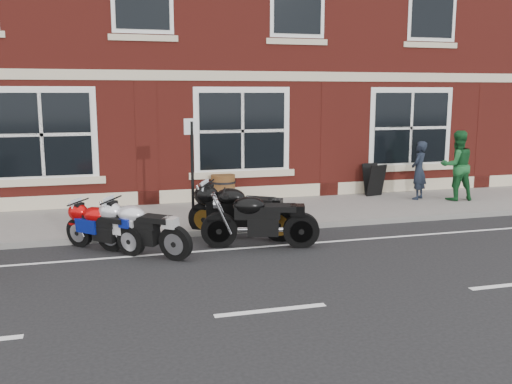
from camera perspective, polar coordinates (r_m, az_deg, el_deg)
ground at (r=10.80m, az=-3.19°, el=-6.07°), size 80.00×80.00×0.00m
sidewalk at (r=13.65m, az=-5.90°, el=-2.46°), size 30.00×3.00×0.12m
kerb at (r=12.13m, az=-4.64°, el=-4.01°), size 30.00×0.16×0.12m
pub_building at (r=20.99m, az=-9.85°, el=18.06°), size 24.00×12.00×12.00m
moto_sport_red at (r=11.17m, az=-15.02°, el=-3.27°), size 1.42×1.42×0.85m
moto_sport_black at (r=11.74m, az=-1.62°, el=-1.73°), size 2.03×1.40×1.05m
moto_sport_silver at (r=10.71m, az=-11.41°, el=-3.40°), size 1.66×1.48×0.94m
moto_naked_black at (r=11.01m, az=0.17°, el=-2.58°), size 2.23×0.78×1.03m
pedestrian_left at (r=15.97m, az=15.98°, el=2.10°), size 0.68×0.66×1.57m
pedestrian_right at (r=16.14m, az=19.45°, el=2.51°), size 0.97×0.79×1.87m
a_board_sign at (r=16.30m, az=11.70°, el=1.22°), size 0.60×0.47×0.90m
barrel_planter at (r=14.96m, az=-3.31°, el=0.34°), size 0.66×0.66×0.74m
parking_sign at (r=11.94m, az=-6.39°, el=2.60°), size 0.33×0.09×2.33m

